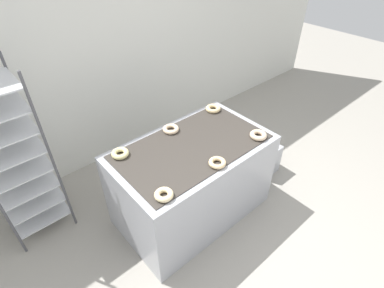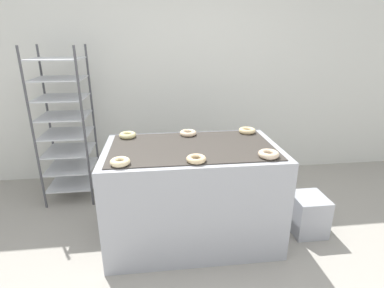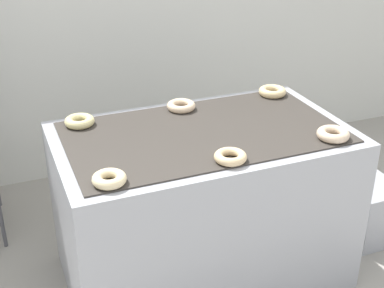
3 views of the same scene
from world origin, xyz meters
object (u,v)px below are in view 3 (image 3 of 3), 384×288
(glaze_bin, at_px, (369,211))
(donut_near_center, at_px, (230,157))
(donut_far_right, at_px, (272,91))
(donut_far_center, at_px, (182,106))
(donut_near_left, at_px, (109,179))
(donut_far_left, at_px, (80,121))
(fryer_machine, at_px, (203,206))
(donut_near_right, at_px, (333,134))

(glaze_bin, xyz_separation_m, donut_near_center, (-1.09, -0.25, 0.71))
(donut_far_right, bearing_deg, donut_far_center, -179.68)
(donut_far_center, bearing_deg, donut_far_right, 0.32)
(donut_near_left, height_order, donut_near_center, donut_near_left)
(glaze_bin, height_order, donut_far_right, donut_far_right)
(donut_far_left, relative_size, donut_far_right, 0.96)
(fryer_machine, xyz_separation_m, donut_far_left, (-0.55, 0.31, 0.46))
(donut_near_right, xyz_separation_m, donut_far_center, (-0.55, 0.61, -0.00))
(donut_far_right, bearing_deg, fryer_machine, -151.21)
(donut_far_right, bearing_deg, donut_far_left, -179.68)
(donut_near_right, xyz_separation_m, donut_far_left, (-1.10, 0.61, -0.00))
(donut_far_left, xyz_separation_m, donut_far_center, (0.56, 0.00, -0.00))
(donut_far_left, xyz_separation_m, donut_far_right, (1.12, 0.01, 0.00))
(donut_near_right, xyz_separation_m, donut_far_right, (0.02, 0.62, -0.00))
(fryer_machine, relative_size, glaze_bin, 4.01)
(donut_far_center, bearing_deg, fryer_machine, -90.45)
(donut_near_center, bearing_deg, donut_near_left, 179.47)
(glaze_bin, height_order, donut_near_right, donut_near_right)
(donut_far_center, bearing_deg, donut_far_left, -179.68)
(donut_near_left, height_order, donut_far_left, same)
(fryer_machine, xyz_separation_m, donut_near_center, (-0.01, -0.33, 0.46))
(donut_far_right, bearing_deg, donut_near_left, -150.56)
(donut_near_left, distance_m, donut_far_right, 1.29)
(donut_near_right, distance_m, donut_far_left, 1.26)
(donut_far_center, height_order, donut_far_right, donut_far_right)
(donut_near_right, height_order, donut_far_right, donut_near_right)
(donut_far_left, bearing_deg, donut_near_left, -90.18)
(glaze_bin, bearing_deg, donut_near_center, -166.83)
(fryer_machine, xyz_separation_m, donut_near_left, (-0.56, -0.32, 0.46))
(fryer_machine, relative_size, donut_near_left, 10.19)
(donut_near_center, height_order, donut_far_right, donut_far_right)
(fryer_machine, bearing_deg, donut_far_left, 151.16)
(fryer_machine, distance_m, donut_far_left, 0.78)
(fryer_machine, xyz_separation_m, donut_far_center, (0.00, 0.31, 0.46))
(donut_near_center, bearing_deg, fryer_machine, 88.51)
(donut_near_center, xyz_separation_m, donut_far_right, (0.58, 0.64, 0.00))
(donut_near_right, distance_m, donut_far_center, 0.82)
(donut_near_right, bearing_deg, glaze_bin, 23.77)
(donut_near_left, bearing_deg, donut_far_center, 48.46)
(donut_near_center, bearing_deg, donut_far_right, 47.99)
(donut_near_center, bearing_deg, donut_far_left, 130.79)
(donut_far_right, bearing_deg, glaze_bin, -36.83)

